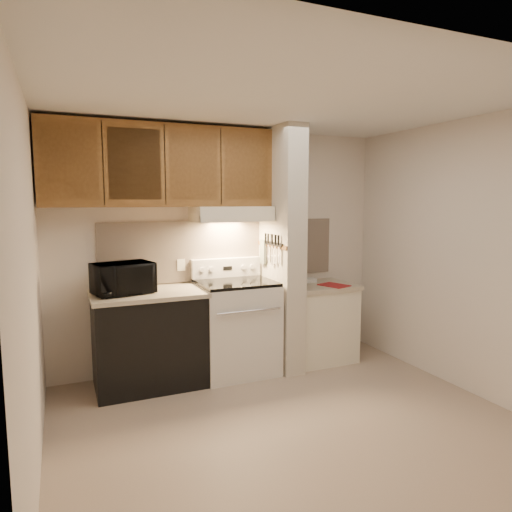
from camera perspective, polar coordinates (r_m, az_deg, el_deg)
floor at (r=3.91m, az=3.98°, el=-19.84°), size 3.60×3.60×0.00m
ceiling at (r=3.56m, az=4.33°, el=18.92°), size 3.60×3.60×0.00m
wall_back at (r=4.89m, az=-3.99°, el=0.96°), size 3.60×2.50×0.02m
wall_left at (r=3.14m, az=-26.49°, el=-3.14°), size 0.02×3.00×2.50m
wall_right at (r=4.63m, az=24.30°, el=0.02°), size 0.02×3.00×2.50m
backsplash at (r=4.88m, az=-3.94°, el=0.77°), size 2.60×0.02×0.63m
range_body at (r=4.72m, az=-2.50°, el=-9.02°), size 0.76×0.65×0.92m
oven_window at (r=4.43m, az=-1.02°, el=-9.57°), size 0.50×0.01×0.30m
oven_handle at (r=4.34m, az=-0.84°, el=-6.91°), size 0.65×0.02×0.02m
cooktop at (r=4.62m, az=-2.53°, el=-3.34°), size 0.74×0.64×0.03m
range_backguard at (r=4.86m, az=-3.74°, el=-1.45°), size 0.76×0.08×0.20m
range_display at (r=4.82m, az=-3.57°, el=-1.52°), size 0.10×0.01×0.04m
range_knob_left_outer at (r=4.73m, az=-6.75°, el=-1.72°), size 0.05×0.02×0.05m
range_knob_left_inner at (r=4.76m, az=-5.60°, el=-1.65°), size 0.05×0.02×0.05m
range_knob_right_inner at (r=4.88m, az=-1.57°, el=-1.40°), size 0.05×0.02×0.05m
range_knob_right_outer at (r=4.92m, az=-0.49°, el=-1.34°), size 0.05×0.02×0.05m
dishwasher_front at (r=4.52m, az=-13.21°, el=-10.29°), size 1.00×0.63×0.87m
left_countertop at (r=4.41m, az=-13.37°, el=-4.62°), size 1.04×0.67×0.04m
spoon_rest at (r=4.57m, az=-15.94°, el=-3.94°), size 0.21×0.13×0.01m
teal_jar at (r=4.60m, az=-14.46°, el=-3.27°), size 0.09×0.09×0.10m
outlet at (r=4.75m, az=-9.35°, el=-1.12°), size 0.08×0.01×0.12m
microwave at (r=4.35m, az=-16.30°, el=-2.68°), size 0.58×0.46×0.29m
partition_pillar at (r=4.77m, az=3.20°, el=0.81°), size 0.22×0.70×2.50m
pillar_trim at (r=4.71m, az=1.94°, el=1.36°), size 0.01×0.70×0.04m
knife_strip at (r=4.67m, az=2.14°, el=1.54°), size 0.02×0.42×0.04m
knife_blade_a at (r=4.53m, az=2.88°, el=0.10°), size 0.01×0.03×0.16m
knife_handle_a at (r=4.52m, az=2.82°, el=2.00°), size 0.02×0.02×0.10m
knife_blade_b at (r=4.60m, az=2.40°, el=0.09°), size 0.01×0.04×0.18m
knife_handle_b at (r=4.58m, az=2.46°, el=2.07°), size 0.02×0.02×0.10m
knife_blade_c at (r=4.67m, az=2.04°, el=0.06°), size 0.01×0.04×0.20m
knife_handle_c at (r=4.65m, az=2.02°, el=2.15°), size 0.02×0.02×0.10m
knife_blade_d at (r=4.75m, az=1.56°, el=0.43°), size 0.01×0.04×0.16m
knife_handle_d at (r=4.74m, az=1.53°, el=2.24°), size 0.02×0.02×0.10m
knife_blade_e at (r=4.82m, az=1.16°, el=0.41°), size 0.01×0.04×0.18m
knife_handle_e at (r=4.80m, az=1.21°, el=2.30°), size 0.02×0.02×0.10m
oven_mitt at (r=4.87m, az=0.91°, el=0.52°), size 0.03×0.11×0.26m
right_cab_base at (r=5.15m, az=7.77°, el=-8.37°), size 0.70×0.60×0.81m
right_countertop at (r=5.05m, az=7.85°, el=-3.71°), size 0.74×0.64×0.04m
red_folder at (r=4.98m, az=9.74°, el=-3.62°), size 0.31×0.35×0.01m
white_box at (r=5.14m, az=6.59°, el=-3.06°), size 0.16×0.11×0.04m
range_hood at (r=4.66m, az=-3.13°, el=5.29°), size 0.78×0.44×0.15m
hood_lip at (r=4.47m, az=-2.19°, el=4.64°), size 0.78×0.04×0.06m
upper_cabinets at (r=4.52m, az=-11.75°, el=10.94°), size 2.18×0.33×0.77m
cab_door_a at (r=4.27m, az=-22.30°, el=10.81°), size 0.46×0.01×0.63m
cab_gap_a at (r=4.28m, az=-18.59°, el=10.95°), size 0.01×0.01×0.73m
cab_door_b at (r=4.32m, az=-14.92°, el=11.05°), size 0.46×0.01×0.63m
cab_gap_b at (r=4.37m, az=-11.32°, el=11.10°), size 0.01×0.01×0.73m
cab_door_c at (r=4.43m, az=-7.81°, el=11.10°), size 0.46×0.01×0.63m
cab_gap_c at (r=4.51m, az=-4.41°, el=11.07°), size 0.01×0.01×0.73m
cab_door_d at (r=4.61m, az=-1.15°, el=11.00°), size 0.46×0.01×0.63m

